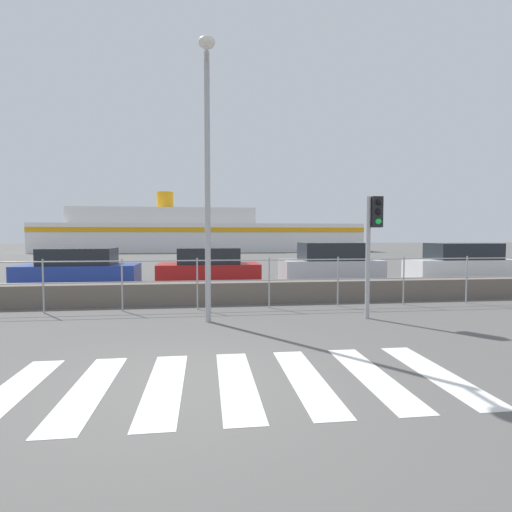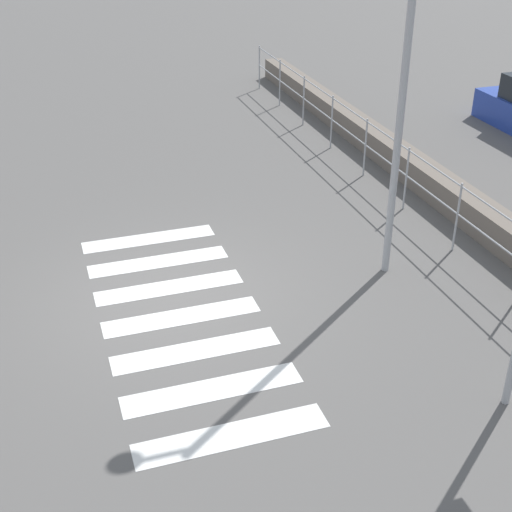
# 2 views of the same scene
# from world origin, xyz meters

# --- Properties ---
(ground_plane) EXTENTS (160.00, 160.00, 0.00)m
(ground_plane) POSITION_xyz_m (0.00, 0.00, 0.00)
(ground_plane) COLOR #565451
(crosswalk) EXTENTS (5.85, 2.40, 0.01)m
(crosswalk) POSITION_xyz_m (0.59, 0.00, 0.00)
(crosswalk) COLOR silver
(crosswalk) RESTS_ON ground_plane
(seawall) EXTENTS (24.32, 0.55, 0.57)m
(seawall) POSITION_xyz_m (0.00, 5.95, 0.29)
(seawall) COLOR #6B6056
(seawall) RESTS_ON ground_plane
(harbor_fence) EXTENTS (21.92, 0.04, 1.29)m
(harbor_fence) POSITION_xyz_m (0.00, 5.07, 0.84)
(harbor_fence) COLOR #9EA0A3
(harbor_fence) RESTS_ON ground_plane
(streetlamp) EXTENTS (0.32, 1.11, 5.68)m
(streetlamp) POSITION_xyz_m (0.26, 3.40, 3.55)
(streetlamp) COLOR #9EA0A3
(streetlamp) RESTS_ON ground_plane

